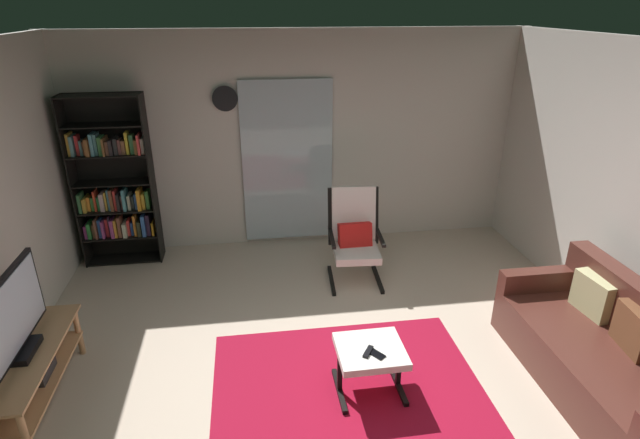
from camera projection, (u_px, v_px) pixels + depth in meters
name	position (u px, v px, depth m)	size (l,w,h in m)	color
ground_plane	(339.00, 393.00, 4.00)	(7.02, 7.02, 0.00)	beige
wall_back	(298.00, 141.00, 6.12)	(5.60, 0.06, 2.60)	beige
glass_door_panel	(288.00, 163.00, 6.14)	(1.10, 0.01, 2.00)	silver
area_rug	(353.00, 405.00, 3.87)	(2.16, 2.06, 0.01)	maroon
tv_stand	(27.00, 370.00, 3.78)	(0.48, 1.28, 0.48)	tan
television	(12.00, 319.00, 3.59)	(0.20, 1.00, 0.63)	black
bookshelf_near_tv	(115.00, 186.00, 5.72)	(0.86, 0.30, 1.97)	black
leather_sofa	(607.00, 356.00, 3.95)	(0.83, 1.89, 0.84)	#512820
lounge_armchair	(355.00, 233.00, 5.49)	(0.60, 0.69, 1.02)	black
ottoman	(370.00, 355.00, 3.91)	(0.52, 0.48, 0.41)	white
tv_remote	(368.00, 352.00, 3.82)	(0.04, 0.14, 0.02)	black
cell_phone	(376.00, 354.00, 3.80)	(0.07, 0.14, 0.01)	black
wall_clock	(225.00, 99.00, 5.72)	(0.29, 0.03, 0.29)	silver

